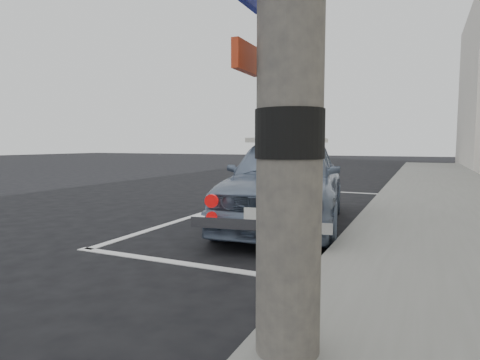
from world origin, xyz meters
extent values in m
plane|color=black|center=(0.00, 0.00, 0.00)|extent=(80.00, 80.00, 0.00)
cube|color=slate|center=(3.20, 2.00, 0.07)|extent=(2.80, 40.00, 0.15)
cube|color=silver|center=(0.50, -0.50, 0.00)|extent=(3.00, 0.12, 0.01)
cube|color=silver|center=(0.50, 6.50, 0.00)|extent=(3.00, 0.12, 0.01)
cube|color=silver|center=(-0.90, 3.00, 0.00)|extent=(0.12, 7.00, 0.01)
cylinder|color=black|center=(2.05, -2.00, 1.30)|extent=(0.36, 0.36, 0.25)
cube|color=red|center=(1.81, -2.00, 1.70)|extent=(0.04, 0.30, 0.15)
cube|color=white|center=(1.80, -2.00, 1.70)|extent=(0.02, 0.16, 0.08)
imported|color=slate|center=(0.76, 1.97, 0.69)|extent=(2.29, 4.28, 1.38)
cube|color=silver|center=(0.69, 2.37, 1.31)|extent=(1.39, 1.71, 0.07)
cube|color=silver|center=(1.09, 0.01, 0.38)|extent=(1.55, 0.38, 0.12)
cube|color=white|center=(1.10, -0.03, 0.48)|extent=(0.33, 0.07, 0.17)
cylinder|color=red|center=(0.56, -0.11, 0.62)|extent=(0.15, 0.06, 0.15)
cylinder|color=red|center=(1.63, 0.07, 0.62)|extent=(0.15, 0.06, 0.15)
cylinder|color=red|center=(0.56, -0.11, 0.44)|extent=(0.12, 0.06, 0.12)
cylinder|color=red|center=(1.63, 0.07, 0.44)|extent=(0.12, 0.06, 0.12)
ellipsoid|color=brown|center=(1.17, 0.15, 0.10)|extent=(0.26, 0.33, 0.18)
sphere|color=brown|center=(1.14, 0.03, 0.16)|extent=(0.11, 0.11, 0.11)
cone|color=brown|center=(1.11, 0.04, 0.21)|extent=(0.04, 0.04, 0.04)
cone|color=brown|center=(1.17, 0.02, 0.21)|extent=(0.04, 0.04, 0.04)
cylinder|color=brown|center=(1.25, 0.29, 0.03)|extent=(0.05, 0.19, 0.03)
camera|label=1|loc=(2.67, -3.98, 1.25)|focal=30.00mm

